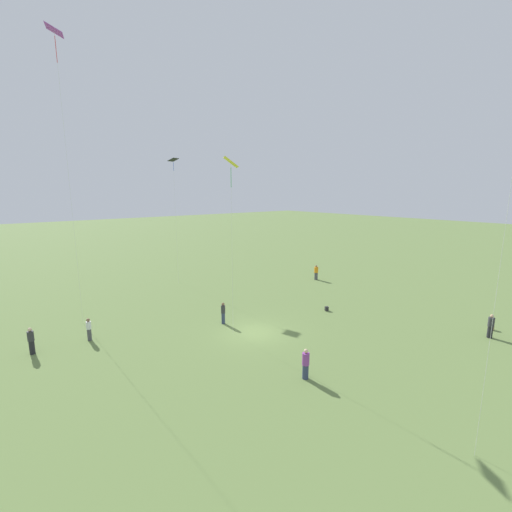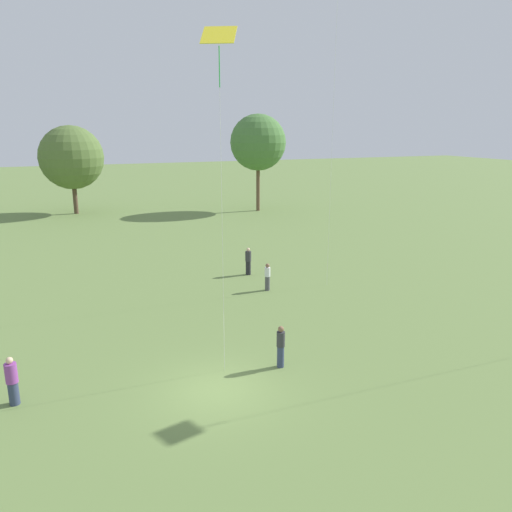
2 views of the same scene
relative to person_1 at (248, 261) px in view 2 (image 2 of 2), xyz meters
The scene contains 8 objects.
ground_plane 15.00m from the person_1, 115.49° to the right, with size 240.00×240.00×0.00m, color olive.
tree_1 31.35m from the person_1, 107.55° to the left, with size 6.90×6.90×9.65m.
tree_2 26.84m from the person_1, 66.38° to the left, with size 6.28×6.28×10.89m.
person_1 is the anchor object (origin of this frame).
person_3 17.77m from the person_1, 138.65° to the right, with size 0.54×0.54×1.79m.
person_4 13.15m from the person_1, 105.41° to the right, with size 0.36×0.36×1.77m.
person_5 3.46m from the person_1, 91.89° to the right, with size 0.47×0.47×1.65m.
kite_0 17.44m from the person_1, 115.19° to the right, with size 1.46×1.37×12.83m.
Camera 2 is at (-4.89, -15.94, 9.46)m, focal length 35.00 mm.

